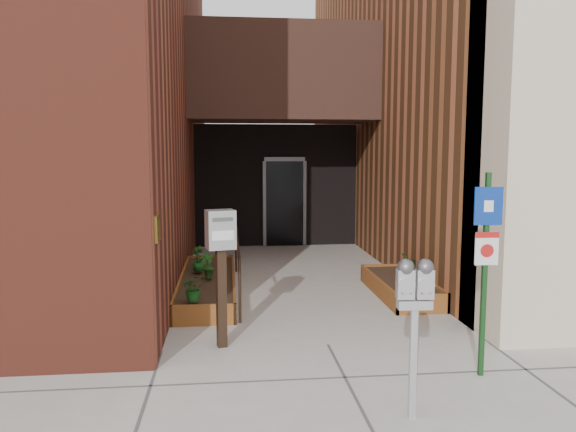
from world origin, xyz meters
name	(u,v)px	position (x,y,z in m)	size (l,w,h in m)	color
ground	(328,345)	(0.00, 0.00, 0.00)	(80.00, 80.00, 0.00)	#9E9991
architecture	(270,37)	(-0.18, 6.89, 4.98)	(20.00, 14.60, 10.00)	maroon
planter_left	(208,285)	(-1.55, 2.70, 0.13)	(0.90, 3.60, 0.30)	brown
planter_right	(400,287)	(1.60, 2.20, 0.13)	(0.80, 2.20, 0.30)	brown
handrail	(237,249)	(-1.05, 2.65, 0.75)	(0.04, 3.34, 0.90)	black
parking_meter	(415,295)	(0.41, -1.92, 1.11)	(0.32, 0.16, 1.44)	#B6B6B9
sign_post	(486,253)	(1.44, -1.10, 1.32)	(0.29, 0.08, 2.15)	#153B17
payment_dropbox	(221,249)	(-1.29, 0.09, 1.20)	(0.38, 0.32, 1.67)	black
shrub_left_a	(194,288)	(-1.68, 1.11, 0.48)	(0.33, 0.33, 0.37)	#164E17
shrub_left_b	(208,266)	(-1.54, 2.54, 0.49)	(0.21, 0.21, 0.39)	#1D5518
shrub_left_c	(198,260)	(-1.71, 3.02, 0.50)	(0.23, 0.23, 0.41)	#18571A
shrub_left_d	(198,257)	(-1.74, 3.35, 0.49)	(0.21, 0.21, 0.39)	#235016
shrub_right_a	(424,272)	(1.85, 1.83, 0.47)	(0.19, 0.19, 0.35)	#185418
shrub_right_b	(409,274)	(1.55, 1.63, 0.48)	(0.19, 0.19, 0.36)	#265A19
shrub_right_c	(409,263)	(1.85, 2.55, 0.46)	(0.29, 0.29, 0.32)	#1A4E16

